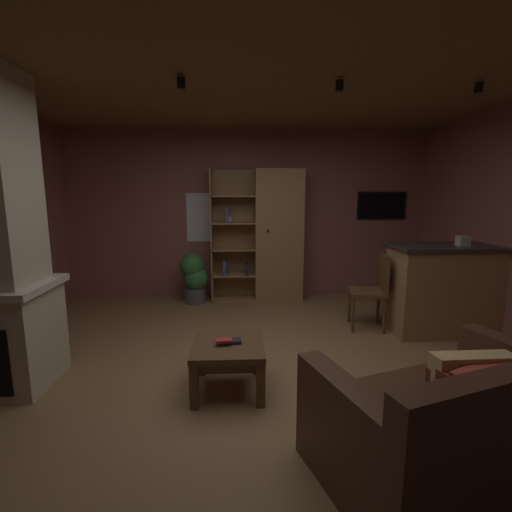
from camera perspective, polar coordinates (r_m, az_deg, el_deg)
The scene contains 18 objects.
floor at distance 3.56m, azimuth 0.34°, elevation -18.20°, with size 5.63×5.42×0.02m, color olive.
wall_back at distance 5.89m, azimuth -1.14°, elevation 6.46°, with size 5.75×0.06×2.63m, color #8E544C.
ceiling at distance 3.29m, azimuth 0.39°, elevation 27.09°, with size 5.63×5.42×0.02m, color brown.
window_pane_back at distance 5.88m, azimuth -7.20°, elevation 5.96°, with size 0.73×0.01×0.76m, color white.
bookshelf_cabinet at distance 5.67m, azimuth 2.62°, elevation 3.07°, with size 1.40×0.41×2.01m.
kitchen_bar_counter at distance 4.96m, azimuth 28.15°, elevation -4.52°, with size 1.47×0.65×1.06m.
tissue_box at distance 4.83m, azimuth 29.46°, elevation 2.04°, with size 0.12×0.12×0.11m, color #BFB299.
leather_couch at distance 2.64m, azimuth 28.27°, elevation -22.39°, with size 1.73×1.35×0.84m.
coffee_table at distance 3.21m, azimuth -4.34°, elevation -14.79°, with size 0.60×0.62×0.41m.
table_book_0 at distance 3.18m, azimuth -3.60°, elevation -13.09°, with size 0.14×0.09×0.03m, color black.
table_book_1 at distance 3.14m, azimuth -5.02°, elevation -12.93°, with size 0.13×0.08×0.02m, color #B22D2D.
dining_chair at distance 4.72m, azimuth 17.87°, elevation -4.56°, with size 0.49×0.49×0.92m.
potted_floor_plant at distance 5.63m, azimuth -9.58°, elevation -3.18°, with size 0.42×0.37×0.77m.
wall_mounted_tv at distance 6.26m, azimuth 18.89°, elevation 7.46°, with size 0.77×0.06×0.43m.
track_light_spot_0 at distance 3.89m, azimuth -32.58°, elevation 21.68°, with size 0.07×0.07×0.09m, color black.
track_light_spot_1 at distance 3.43m, azimuth -11.56°, elevation 24.81°, with size 0.07×0.07×0.09m, color black.
track_light_spot_2 at distance 3.52m, azimuth 12.85°, elevation 24.38°, with size 0.07×0.07×0.09m, color black.
track_light_spot_3 at distance 4.00m, azimuth 31.32°, elevation 21.44°, with size 0.07×0.07×0.09m, color black.
Camera 1 is at (-0.18, -3.14, 1.67)m, focal length 25.75 mm.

